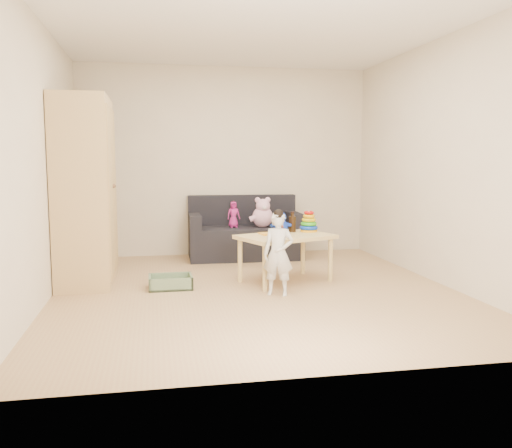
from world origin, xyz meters
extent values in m
plane|color=tan|center=(0.00, 0.00, 0.00)|extent=(4.50, 4.50, 0.00)
plane|color=white|center=(0.00, 0.00, 2.60)|extent=(4.50, 4.50, 0.00)
plane|color=beige|center=(0.00, 2.25, 1.30)|extent=(4.00, 0.00, 4.00)
plane|color=beige|center=(0.00, -2.25, 1.30)|extent=(4.00, 0.00, 4.00)
plane|color=beige|center=(-2.00, 0.00, 1.30)|extent=(0.00, 4.50, 4.50)
plane|color=beige|center=(2.00, 0.00, 1.30)|extent=(0.00, 4.50, 4.50)
cube|color=tan|center=(-1.72, 0.69, 0.99)|extent=(0.55, 1.10, 1.97)
cube|color=black|center=(0.20, 1.85, 0.21)|extent=(1.52, 0.79, 0.42)
cube|color=#E9C780|center=(0.39, 0.33, 0.26)|extent=(1.13, 0.93, 0.51)
imported|color=silver|center=(0.18, -0.22, 0.40)|extent=(0.35, 0.30, 0.80)
imported|color=#BF2381|center=(0.04, 1.82, 0.59)|extent=(0.19, 0.14, 0.34)
cylinder|color=#FFAE0D|center=(0.72, 0.55, 0.53)|extent=(0.19, 0.19, 0.02)
cylinder|color=silver|center=(0.72, 0.55, 0.64)|extent=(0.02, 0.02, 0.22)
torus|color=#0B36B5|center=(0.72, 0.55, 0.56)|extent=(0.21, 0.21, 0.04)
torus|color=green|center=(0.72, 0.55, 0.60)|extent=(0.18, 0.18, 0.04)
torus|color=#C7A80A|center=(0.72, 0.55, 0.65)|extent=(0.16, 0.16, 0.04)
torus|color=#D29C0B|center=(0.72, 0.55, 0.69)|extent=(0.13, 0.13, 0.04)
torus|color=#B80F0A|center=(0.72, 0.55, 0.73)|extent=(0.11, 0.11, 0.04)
cylinder|color=black|center=(0.53, 0.56, 0.60)|extent=(0.08, 0.08, 0.18)
cylinder|color=black|center=(0.53, 0.56, 0.71)|extent=(0.04, 0.04, 0.05)
cylinder|color=black|center=(0.53, 0.56, 0.73)|extent=(0.04, 0.04, 0.01)
cube|color=#FFA81A|center=(0.22, 0.42, 0.52)|extent=(0.21, 0.21, 0.01)
camera|label=1|loc=(-1.01, -5.30, 1.31)|focal=38.00mm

